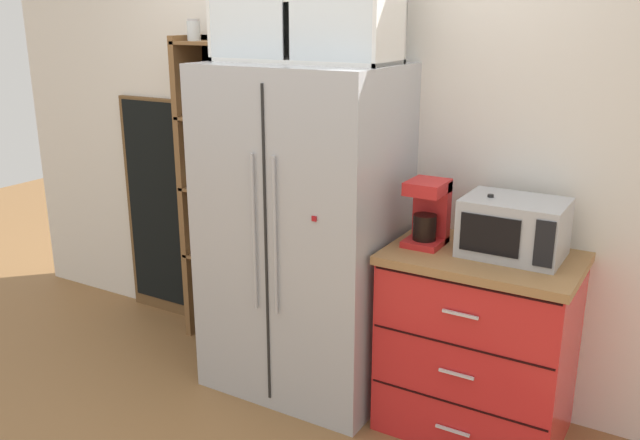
% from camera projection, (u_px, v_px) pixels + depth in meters
% --- Properties ---
extents(ground_plane, '(10.65, 10.65, 0.00)m').
position_uv_depth(ground_plane, '(303.00, 382.00, 3.70)').
color(ground_plane, olive).
extents(wall_back_cream, '(4.96, 0.10, 2.55)m').
position_uv_depth(wall_back_cream, '(340.00, 141.00, 3.66)').
color(wall_back_cream, silver).
rests_on(wall_back_cream, ground).
extents(refrigerator, '(0.96, 0.68, 1.72)m').
position_uv_depth(refrigerator, '(303.00, 233.00, 3.47)').
color(refrigerator, '#ADAFB5').
rests_on(refrigerator, ground).
extents(pantry_shelf_column, '(0.46, 0.28, 1.91)m').
position_uv_depth(pantry_shelf_column, '(223.00, 186.00, 4.02)').
color(pantry_shelf_column, brown).
rests_on(pantry_shelf_column, ground).
extents(counter_cabinet, '(0.86, 0.59, 0.90)m').
position_uv_depth(counter_cabinet, '(478.00, 343.00, 3.18)').
color(counter_cabinet, red).
rests_on(counter_cabinet, ground).
extents(microwave, '(0.44, 0.33, 0.26)m').
position_uv_depth(microwave, '(514.00, 228.00, 2.99)').
color(microwave, '#ADAFB5').
rests_on(microwave, counter_cabinet).
extents(coffee_maker, '(0.17, 0.20, 0.31)m').
position_uv_depth(coffee_maker, '(428.00, 212.00, 3.14)').
color(coffee_maker, red).
rests_on(coffee_maker, counter_cabinet).
extents(mug_charcoal, '(0.12, 0.08, 0.10)m').
position_uv_depth(mug_charcoal, '(482.00, 247.00, 2.99)').
color(mug_charcoal, '#2D2D33').
rests_on(mug_charcoal, counter_cabinet).
extents(bottle_clear, '(0.07, 0.07, 0.25)m').
position_uv_depth(bottle_clear, '(488.00, 230.00, 3.03)').
color(bottle_clear, silver).
rests_on(bottle_clear, counter_cabinet).
extents(bottle_green, '(0.07, 0.07, 0.27)m').
position_uv_depth(bottle_green, '(488.00, 227.00, 3.03)').
color(bottle_green, '#285B33').
rests_on(bottle_green, counter_cabinet).
extents(upper_cabinet, '(0.92, 0.32, 0.57)m').
position_uv_depth(upper_cabinet, '(307.00, 1.00, 3.17)').
color(upper_cabinet, silver).
rests_on(upper_cabinet, refrigerator).
extents(chalkboard_menu, '(0.60, 0.04, 1.44)m').
position_uv_depth(chalkboard_menu, '(162.00, 209.00, 4.39)').
color(chalkboard_menu, brown).
rests_on(chalkboard_menu, ground).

